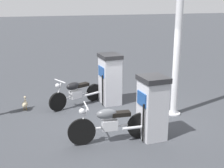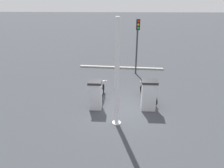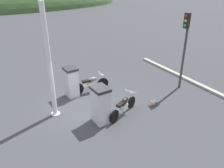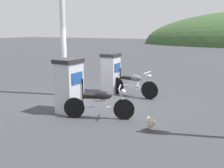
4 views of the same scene
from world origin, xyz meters
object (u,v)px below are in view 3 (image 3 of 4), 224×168
object	(u,v)px
fuel_pump_far	(72,82)
motorcycle_near_pump	(124,106)
wandering_duck	(153,103)
motorcycle_far_pump	(91,84)
roadside_traffic_light	(185,39)
canopy_support_pole	(49,66)
fuel_pump_near	(101,105)

from	to	relation	value
fuel_pump_far	motorcycle_near_pump	world-z (taller)	fuel_pump_far
wandering_duck	motorcycle_near_pump	bearing A→B (deg)	172.00
motorcycle_near_pump	motorcycle_far_pump	size ratio (longest dim) A/B	0.91
motorcycle_near_pump	roadside_traffic_light	bearing A→B (deg)	5.52
motorcycle_near_pump	wandering_duck	size ratio (longest dim) A/B	4.62
roadside_traffic_light	canopy_support_pole	size ratio (longest dim) A/B	0.83
roadside_traffic_light	fuel_pump_far	bearing A→B (deg)	154.62
wandering_duck	fuel_pump_near	bearing A→B (deg)	172.62
fuel_pump_far	motorcycle_far_pump	bearing A→B (deg)	-9.34
motorcycle_near_pump	roadside_traffic_light	xyz separation A→B (m)	(4.08, 0.39, 2.26)
roadside_traffic_light	canopy_support_pole	xyz separation A→B (m)	(-6.55, 1.34, -0.39)
wandering_duck	roadside_traffic_light	xyz separation A→B (m)	(2.54, 0.61, 2.50)
fuel_pump_near	wandering_duck	xyz separation A→B (m)	(2.64, -0.34, -0.62)
motorcycle_near_pump	roadside_traffic_light	size ratio (longest dim) A/B	0.47
canopy_support_pole	fuel_pump_far	bearing A→B (deg)	39.09
fuel_pump_near	canopy_support_pole	xyz separation A→B (m)	(-1.37, 1.61, 1.49)
fuel_pump_far	wandering_duck	world-z (taller)	fuel_pump_far
motorcycle_far_pump	canopy_support_pole	size ratio (longest dim) A/B	0.43
wandering_duck	fuel_pump_far	bearing A→B (deg)	130.68
motorcycle_near_pump	motorcycle_far_pump	distance (m)	2.69
motorcycle_near_pump	motorcycle_far_pump	xyz separation A→B (m)	(-0.10, 2.69, 0.03)
motorcycle_far_pump	canopy_support_pole	world-z (taller)	canopy_support_pole
wandering_duck	canopy_support_pole	distance (m)	4.93
canopy_support_pole	motorcycle_far_pump	bearing A→B (deg)	21.80
wandering_duck	roadside_traffic_light	bearing A→B (deg)	13.50
fuel_pump_far	canopy_support_pole	bearing A→B (deg)	-140.91
fuel_pump_near	fuel_pump_far	world-z (taller)	fuel_pump_near
motorcycle_far_pump	fuel_pump_far	bearing A→B (deg)	170.66
wandering_duck	canopy_support_pole	size ratio (longest dim) A/B	0.09
roadside_traffic_light	wandering_duck	bearing A→B (deg)	-166.50
fuel_pump_far	canopy_support_pole	size ratio (longest dim) A/B	0.32
fuel_pump_near	fuel_pump_far	distance (m)	2.73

